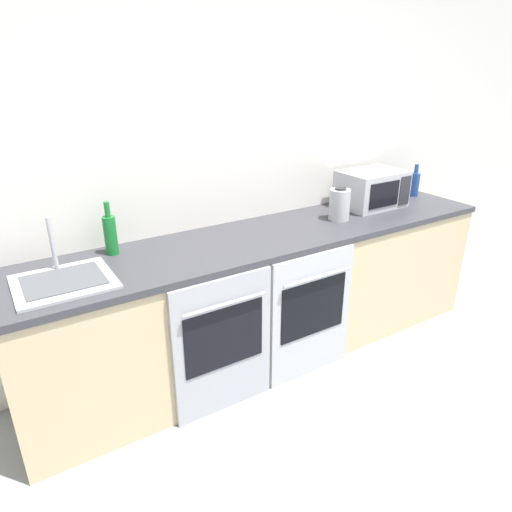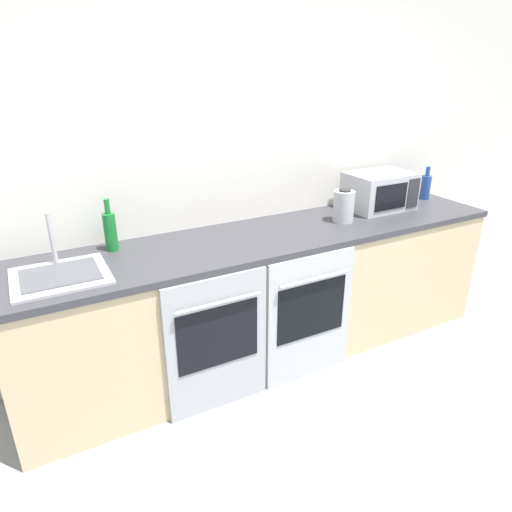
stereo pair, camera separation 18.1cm
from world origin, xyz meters
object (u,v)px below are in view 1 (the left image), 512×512
at_px(kettle, 340,204).
at_px(microwave, 372,189).
at_px(oven_right, 312,315).
at_px(oven_left, 224,346).
at_px(sink, 63,280).
at_px(bottle_green, 110,234).
at_px(bottle_blue, 414,184).

bearing_deg(kettle, microwave, 15.78).
relative_size(oven_right, kettle, 3.80).
xyz_separation_m(oven_left, microwave, (1.52, 0.45, 0.59)).
distance_m(oven_right, kettle, 0.81).
distance_m(oven_right, sink, 1.46).
bearing_deg(microwave, oven_right, -153.40).
xyz_separation_m(oven_left, bottle_green, (-0.41, 0.54, 0.58)).
bearing_deg(kettle, bottle_green, 171.83).
bearing_deg(bottle_green, bottle_blue, -1.78).
height_order(microwave, bottle_blue, microwave).
bearing_deg(bottle_blue, oven_right, -161.51).
height_order(bottle_blue, bottle_green, bottle_green).
distance_m(bottle_blue, sink, 2.76).
bearing_deg(oven_right, kettle, 34.84).
bearing_deg(oven_left, microwave, 16.36).
xyz_separation_m(microwave, bottle_blue, (0.51, 0.02, -0.03)).
bearing_deg(microwave, sink, -176.21).
xyz_separation_m(microwave, kettle, (-0.42, -0.12, -0.03)).
relative_size(bottle_green, kettle, 1.37).
height_order(oven_left, kettle, kettle).
relative_size(microwave, bottle_green, 1.54).
bearing_deg(sink, kettle, 0.93).
height_order(oven_left, bottle_green, bottle_green).
height_order(oven_right, kettle, kettle).
xyz_separation_m(microwave, sink, (-2.24, -0.15, -0.12)).
distance_m(oven_left, kettle, 1.28).
relative_size(oven_left, oven_right, 1.00).
bearing_deg(oven_right, bottle_blue, 18.49).
xyz_separation_m(oven_right, bottle_blue, (1.40, 0.47, 0.56)).
bearing_deg(sink, bottle_blue, 3.54).
distance_m(oven_left, microwave, 1.69).
xyz_separation_m(oven_left, bottle_blue, (2.02, 0.47, 0.56)).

